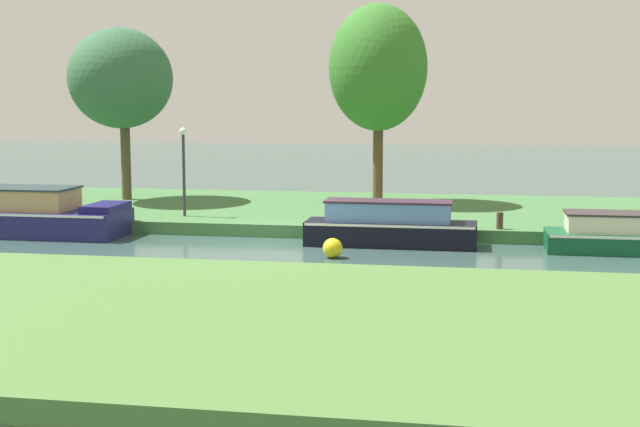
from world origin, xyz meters
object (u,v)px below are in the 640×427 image
at_px(lamp_post, 184,161).
at_px(channel_buoy, 333,248).
at_px(black_narrowboat, 390,226).
at_px(willow_tree_centre, 378,68).
at_px(forest_cruiser, 622,235).
at_px(willow_tree_left, 121,79).
at_px(mooring_post_near, 500,221).

height_order(lamp_post, channel_buoy, lamp_post).
xyz_separation_m(black_narrowboat, willow_tree_centre, (-1.20, 7.30, 4.83)).
height_order(forest_cruiser, lamp_post, lamp_post).
bearing_deg(forest_cruiser, channel_buoy, -163.61).
relative_size(willow_tree_centre, channel_buoy, 13.67).
height_order(forest_cruiser, willow_tree_left, willow_tree_left).
xyz_separation_m(forest_cruiser, willow_tree_centre, (-7.71, 7.30, 4.94)).
relative_size(mooring_post_near, channel_buoy, 0.93).
bearing_deg(mooring_post_near, lamp_post, 173.59).
bearing_deg(lamp_post, mooring_post_near, -6.41).
relative_size(willow_tree_left, mooring_post_near, 13.03).
bearing_deg(channel_buoy, willow_tree_left, 137.62).
height_order(willow_tree_centre, mooring_post_near, willow_tree_centre).
bearing_deg(willow_tree_centre, mooring_post_near, -54.42).
bearing_deg(mooring_post_near, willow_tree_left, 159.54).
xyz_separation_m(lamp_post, mooring_post_near, (10.27, -1.15, -1.60)).
distance_m(willow_tree_left, lamp_post, 6.27).
bearing_deg(mooring_post_near, black_narrowboat, -159.71).
height_order(willow_tree_left, lamp_post, willow_tree_left).
bearing_deg(black_narrowboat, willow_tree_centre, 99.32).
bearing_deg(channel_buoy, lamp_post, 141.13).
distance_m(forest_cruiser, channel_buoy, 8.18).
xyz_separation_m(forest_cruiser, lamp_post, (-13.60, 2.33, 1.77)).
height_order(willow_tree_left, willow_tree_centre, willow_tree_centre).
height_order(willow_tree_centre, channel_buoy, willow_tree_centre).
relative_size(forest_cruiser, lamp_post, 1.41).
bearing_deg(forest_cruiser, willow_tree_centre, 136.57).
height_order(black_narrowboat, forest_cruiser, black_narrowboat).
height_order(black_narrowboat, willow_tree_centre, willow_tree_centre).
distance_m(willow_tree_centre, channel_buoy, 10.90).
bearing_deg(mooring_post_near, forest_cruiser, -19.46).
distance_m(forest_cruiser, mooring_post_near, 3.54).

